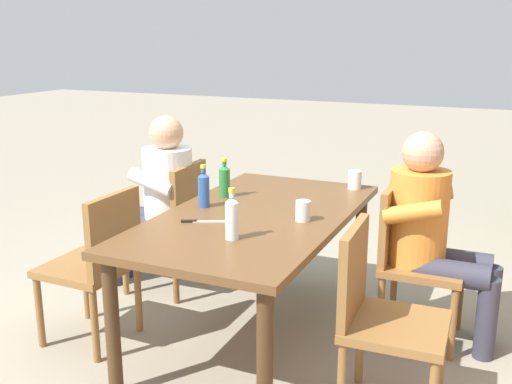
% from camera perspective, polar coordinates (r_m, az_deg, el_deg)
% --- Properties ---
extents(ground_plane, '(24.00, 24.00, 0.00)m').
position_cam_1_polar(ground_plane, '(3.52, 0.00, -13.63)').
color(ground_plane, gray).
extents(dining_table, '(1.72, 0.94, 0.74)m').
position_cam_1_polar(dining_table, '(3.26, 0.00, -3.48)').
color(dining_table, brown).
rests_on(dining_table, ground_plane).
extents(chair_near_left, '(0.46, 0.46, 0.87)m').
position_cam_1_polar(chair_near_left, '(3.98, -7.82, -2.68)').
color(chair_near_left, olive).
rests_on(chair_near_left, ground_plane).
extents(chair_far_left, '(0.44, 0.44, 0.87)m').
position_cam_1_polar(chair_far_left, '(3.46, 14.41, -5.75)').
color(chair_far_left, olive).
rests_on(chair_far_left, ground_plane).
extents(chair_far_right, '(0.46, 0.46, 0.87)m').
position_cam_1_polar(chair_far_right, '(2.76, 11.54, -11.03)').
color(chair_far_right, olive).
rests_on(chair_far_right, ground_plane).
extents(chair_near_right, '(0.45, 0.45, 0.87)m').
position_cam_1_polar(chair_near_right, '(3.39, -14.76, -6.23)').
color(chair_near_right, olive).
rests_on(chair_near_right, ground_plane).
extents(person_in_white_shirt, '(0.47, 0.61, 1.18)m').
position_cam_1_polar(person_in_white_shirt, '(3.99, -9.26, -0.21)').
color(person_in_white_shirt, white).
rests_on(person_in_white_shirt, ground_plane).
extents(person_in_plaid_shirt, '(0.47, 0.61, 1.18)m').
position_cam_1_polar(person_in_plaid_shirt, '(3.39, 16.41, -3.32)').
color(person_in_plaid_shirt, orange).
rests_on(person_in_plaid_shirt, ground_plane).
extents(bottle_clear, '(0.06, 0.06, 0.25)m').
position_cam_1_polar(bottle_clear, '(2.81, -2.30, -2.41)').
color(bottle_clear, white).
rests_on(bottle_clear, dining_table).
extents(bottle_blue, '(0.06, 0.06, 0.24)m').
position_cam_1_polar(bottle_blue, '(3.34, -5.01, 0.29)').
color(bottle_blue, '#2D56A3').
rests_on(bottle_blue, dining_table).
extents(bottle_green, '(0.06, 0.06, 0.23)m').
position_cam_1_polar(bottle_green, '(3.55, -3.01, 1.12)').
color(bottle_green, '#287A38').
rests_on(bottle_green, dining_table).
extents(cup_white, '(0.08, 0.08, 0.11)m').
position_cam_1_polar(cup_white, '(3.79, 9.36, 1.15)').
color(cup_white, white).
rests_on(cup_white, dining_table).
extents(cup_glass, '(0.08, 0.08, 0.11)m').
position_cam_1_polar(cup_glass, '(3.11, 4.48, -1.80)').
color(cup_glass, silver).
rests_on(cup_glass, dining_table).
extents(table_knife, '(0.12, 0.23, 0.01)m').
position_cam_1_polar(table_knife, '(3.10, -5.28, -2.79)').
color(table_knife, silver).
rests_on(table_knife, dining_table).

